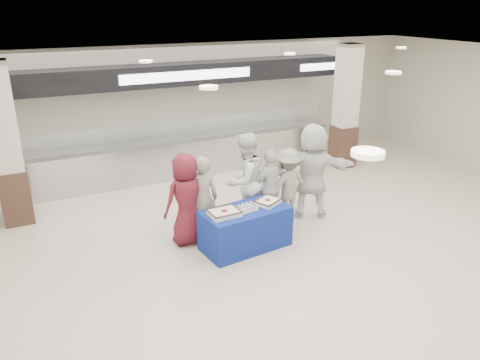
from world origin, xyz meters
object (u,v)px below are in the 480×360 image
soldier_a (202,198)px  civilian_white (312,171)px  civilian_maroon (186,199)px  chef_short (270,188)px  cupcake_tray (244,208)px  sheet_cake_right (268,201)px  sheet_cake_left (224,212)px  display_table (245,228)px  soldier_b (287,185)px  chef_tall (245,181)px

soldier_a → civilian_white: 2.38m
civilian_maroon → chef_short: civilian_maroon is taller
cupcake_tray → civilian_maroon: 1.06m
sheet_cake_right → chef_short: bearing=57.5°
sheet_cake_left → civilian_maroon: civilian_maroon is taller
sheet_cake_right → cupcake_tray: sheet_cake_right is taller
display_table → cupcake_tray: bearing=-163.0°
sheet_cake_right → soldier_a: soldier_a is taller
sheet_cake_left → cupcake_tray: bearing=6.6°
sheet_cake_right → civilian_white: civilian_white is taller
display_table → soldier_a: size_ratio=0.95×
display_table → cupcake_tray: size_ratio=3.09×
soldier_b → display_table: bearing=21.1°
soldier_b → civilian_white: (0.57, 0.00, 0.22)m
civilian_white → soldier_a: bearing=24.4°
soldier_a → chef_short: bearing=-165.8°
sheet_cake_left → soldier_b: bearing=22.8°
display_table → civilian_white: size_ratio=0.79×
sheet_cake_left → cupcake_tray: size_ratio=1.05×
civilian_maroon → chef_tall: size_ratio=0.90×
sheet_cake_right → civilian_maroon: civilian_maroon is taller
sheet_cake_left → soldier_a: (-0.13, 0.70, 0.01)m
sheet_cake_left → chef_tall: 1.21m
cupcake_tray → civilian_maroon: bearing=141.4°
cupcake_tray → civilian_white: (1.85, 0.66, 0.19)m
civilian_maroon → soldier_b: size_ratio=1.12×
chef_short → civilian_white: (0.95, -0.01, 0.21)m
soldier_a → chef_tall: size_ratio=0.86×
cupcake_tray → chef_short: 1.13m
display_table → sheet_cake_right: bearing=-1.4°
soldier_a → sheet_cake_left: bearing=114.2°
cupcake_tray → soldier_b: 1.45m
civilian_maroon → chef_short: (1.73, 0.01, -0.08)m
sheet_cake_left → chef_short: size_ratio=0.34×
display_table → soldier_a: soldier_a is taller
cupcake_tray → civilian_white: civilian_white is taller
civilian_maroon → chef_tall: (1.25, 0.18, 0.09)m
civilian_maroon → display_table: bearing=133.5°
sheet_cake_left → sheet_cake_right: sheet_cake_left is taller
sheet_cake_right → civilian_maroon: bearing=156.1°
chef_short → civilian_white: 0.97m
sheet_cake_right → soldier_a: bearing=150.1°
sheet_cake_left → soldier_b: size_ratio=0.35×
cupcake_tray → soldier_a: soldier_a is taller
chef_tall → soldier_b: (0.86, -0.18, -0.18)m
civilian_maroon → chef_tall: chef_tall is taller
sheet_cake_right → chef_short: size_ratio=0.36×
cupcake_tray → chef_short: chef_short is taller
chef_short → civilian_white: size_ratio=0.79×
civilian_maroon → soldier_b: (2.11, 0.00, -0.09)m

